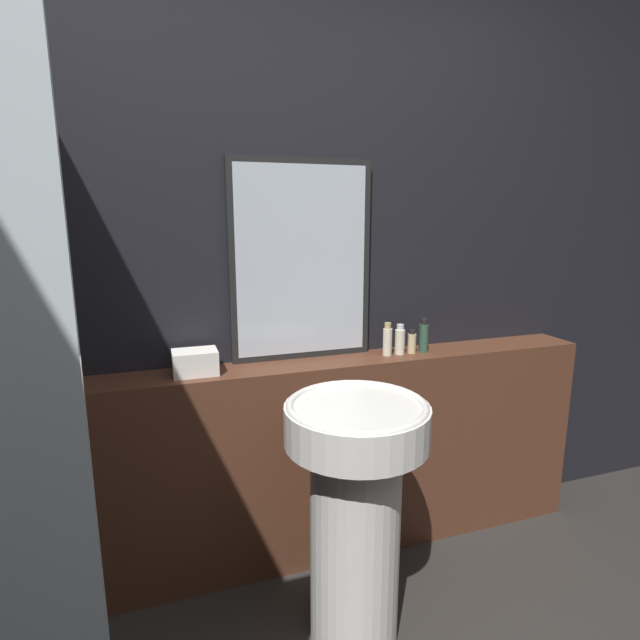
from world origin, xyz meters
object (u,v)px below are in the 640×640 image
object	(u,v)px
conditioner_bottle	(400,340)
lotion_bottle	(412,342)
shampoo_bottle	(387,340)
pedestal_sink	(355,505)
mirror	(301,261)
body_wash_bottle	(424,336)
towel_stack	(195,362)

from	to	relation	value
conditioner_bottle	lotion_bottle	size ratio (longest dim) A/B	1.27
shampoo_bottle	conditioner_bottle	xyz separation A→B (m)	(0.06, 0.00, -0.01)
pedestal_sink	conditioner_bottle	world-z (taller)	conditioner_bottle
mirror	pedestal_sink	bearing A→B (deg)	-88.59
pedestal_sink	body_wash_bottle	bearing A→B (deg)	42.72
conditioner_bottle	mirror	bearing A→B (deg)	168.07
mirror	towel_stack	xyz separation A→B (m)	(-0.45, -0.09, -0.36)
lotion_bottle	body_wash_bottle	world-z (taller)	body_wash_bottle
shampoo_bottle	lotion_bottle	xyz separation A→B (m)	(0.12, 0.00, -0.02)
pedestal_sink	shampoo_bottle	size ratio (longest dim) A/B	6.17
body_wash_bottle	mirror	bearing A→B (deg)	170.63
towel_stack	shampoo_bottle	distance (m)	0.81
pedestal_sink	shampoo_bottle	distance (m)	0.73
mirror	shampoo_bottle	distance (m)	0.50
mirror	towel_stack	size ratio (longest dim) A/B	4.89
shampoo_bottle	conditioner_bottle	distance (m)	0.06
conditioner_bottle	body_wash_bottle	bearing A→B (deg)	0.00
shampoo_bottle	conditioner_bottle	size ratio (longest dim) A/B	1.09
mirror	lotion_bottle	size ratio (longest dim) A/B	7.80
lotion_bottle	body_wash_bottle	distance (m)	0.06
shampoo_bottle	lotion_bottle	bearing A→B (deg)	0.00
shampoo_bottle	body_wash_bottle	bearing A→B (deg)	0.00
conditioner_bottle	body_wash_bottle	size ratio (longest dim) A/B	0.88
mirror	shampoo_bottle	world-z (taller)	mirror
body_wash_bottle	shampoo_bottle	bearing A→B (deg)	180.00
shampoo_bottle	lotion_bottle	distance (m)	0.12
mirror	body_wash_bottle	distance (m)	0.64
towel_stack	conditioner_bottle	xyz separation A→B (m)	(0.87, 0.00, 0.01)
pedestal_sink	body_wash_bottle	size ratio (longest dim) A/B	5.89
pedestal_sink	lotion_bottle	size ratio (longest dim) A/B	8.49
towel_stack	lotion_bottle	distance (m)	0.93
lotion_bottle	body_wash_bottle	bearing A→B (deg)	-0.00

